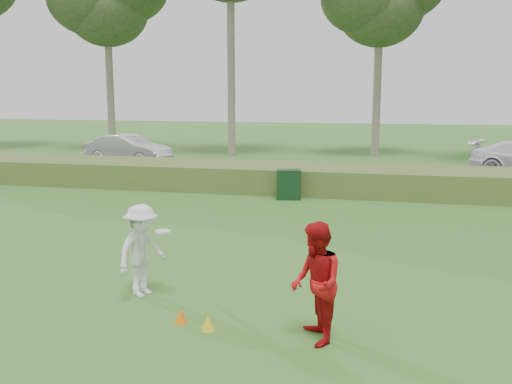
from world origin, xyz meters
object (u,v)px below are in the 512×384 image
(player_white, at_px, (142,250))
(car_mid, at_px, (128,149))
(utility_cabinet, at_px, (289,184))
(cone_yellow, at_px, (208,323))
(player_red, at_px, (316,283))
(cone_orange, at_px, (181,316))

(player_white, bearing_deg, car_mid, 46.24)
(utility_cabinet, bearing_deg, car_mid, 132.46)
(cone_yellow, bearing_deg, player_white, 143.44)
(player_red, relative_size, utility_cabinet, 1.74)
(player_red, xyz_separation_m, utility_cabinet, (-2.35, 10.85, -0.37))
(cone_orange, relative_size, cone_yellow, 0.98)
(utility_cabinet, bearing_deg, cone_yellow, -96.05)
(player_red, xyz_separation_m, cone_yellow, (-1.62, 0.02, -0.75))
(player_white, xyz_separation_m, cone_yellow, (1.59, -1.18, -0.69))
(player_red, bearing_deg, utility_cabinet, 170.92)
(car_mid, bearing_deg, utility_cabinet, -114.79)
(utility_cabinet, bearing_deg, player_white, -104.97)
(cone_yellow, xyz_separation_m, car_mid, (-10.04, 18.00, 0.66))
(cone_orange, distance_m, car_mid, 20.25)
(player_red, xyz_separation_m, car_mid, (-11.66, 18.02, -0.09))
(cone_orange, bearing_deg, car_mid, 118.16)
(player_red, xyz_separation_m, cone_orange, (-2.11, 0.18, -0.75))
(player_white, relative_size, player_red, 0.93)
(cone_yellow, relative_size, utility_cabinet, 0.24)
(utility_cabinet, bearing_deg, player_red, -87.70)
(cone_yellow, distance_m, utility_cabinet, 10.86)
(player_white, height_order, cone_yellow, player_white)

